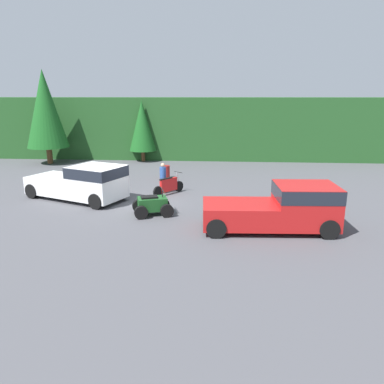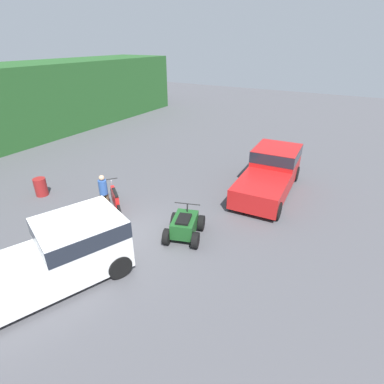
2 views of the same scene
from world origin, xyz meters
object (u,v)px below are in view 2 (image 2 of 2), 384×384
(pickup_truck_red, at_px, (271,170))
(steel_barrel, at_px, (41,187))
(quad_atv, at_px, (185,226))
(pickup_truck_second, at_px, (52,256))
(dirt_bike, at_px, (115,200))
(rider_person, at_px, (104,192))

(pickup_truck_red, height_order, steel_barrel, pickup_truck_red)
(quad_atv, bearing_deg, pickup_truck_red, -33.41)
(pickup_truck_second, xyz_separation_m, dirt_bike, (4.33, 1.53, -0.52))
(pickup_truck_red, xyz_separation_m, steel_barrel, (-6.25, 9.46, -0.57))
(pickup_truck_second, bearing_deg, rider_person, 46.93)
(pickup_truck_red, height_order, pickup_truck_second, same)
(quad_atv, relative_size, rider_person, 1.21)
(pickup_truck_second, distance_m, rider_person, 4.36)
(pickup_truck_second, distance_m, quad_atv, 4.67)
(quad_atv, bearing_deg, pickup_truck_second, 133.51)
(pickup_truck_red, distance_m, quad_atv, 5.97)
(pickup_truck_red, relative_size, steel_barrel, 6.28)
(pickup_truck_red, relative_size, quad_atv, 2.62)
(pickup_truck_red, distance_m, pickup_truck_second, 10.52)
(pickup_truck_second, xyz_separation_m, rider_person, (3.97, 1.80, -0.06))
(pickup_truck_red, relative_size, pickup_truck_second, 0.94)
(pickup_truck_second, distance_m, dirt_bike, 4.62)
(quad_atv, bearing_deg, dirt_bike, 68.26)
(pickup_truck_red, xyz_separation_m, rider_person, (-5.83, 5.63, -0.06))
(pickup_truck_second, relative_size, dirt_bike, 3.15)
(rider_person, distance_m, steel_barrel, 3.89)
(quad_atv, height_order, steel_barrel, quad_atv)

